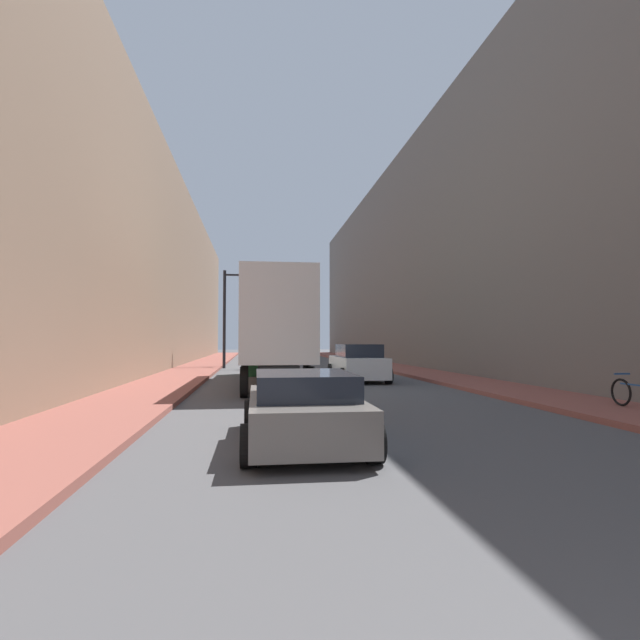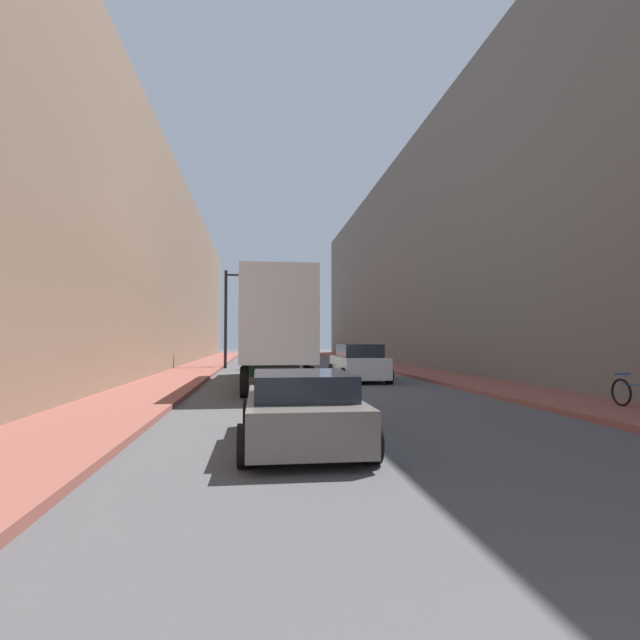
{
  "view_description": "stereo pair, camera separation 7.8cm",
  "coord_description": "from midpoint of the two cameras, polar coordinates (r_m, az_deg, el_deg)",
  "views": [
    {
      "loc": [
        -2.72,
        0.11,
        1.87
      ],
      "look_at": [
        -0.59,
        16.42,
        2.53
      ],
      "focal_mm": 28.0,
      "sensor_mm": 36.0,
      "label": 1
    },
    {
      "loc": [
        -2.64,
        0.1,
        1.87
      ],
      "look_at": [
        -0.59,
        16.42,
        2.53
      ],
      "focal_mm": 28.0,
      "sensor_mm": 36.0,
      "label": 2
    }
  ],
  "objects": [
    {
      "name": "building_left",
      "position": [
        31.33,
        -22.47,
        6.5
      ],
      "size": [
        6.0,
        80.0,
        13.14
      ],
      "color": "#846B56",
      "rests_on": "ground"
    },
    {
      "name": "semi_truck",
      "position": [
        21.62,
        -5.55,
        -0.91
      ],
      "size": [
        2.5,
        12.9,
        4.29
      ],
      "color": "silver",
      "rests_on": "ground"
    },
    {
      "name": "traffic_signal_gantry",
      "position": [
        33.85,
        -8.48,
        2.21
      ],
      "size": [
        6.28,
        0.35,
        6.54
      ],
      "color": "black",
      "rests_on": "ground"
    },
    {
      "name": "building_right",
      "position": [
        33.33,
        16.69,
        8.19
      ],
      "size": [
        6.0,
        80.0,
        15.77
      ],
      "color": "#66605B",
      "rests_on": "ground"
    },
    {
      "name": "sedan_car",
      "position": [
        9.11,
        -2.23,
        -10.1
      ],
      "size": [
        2.14,
        4.34,
        1.3
      ],
      "color": "slate",
      "rests_on": "ground"
    },
    {
      "name": "sidewalk_right",
      "position": [
        31.28,
        9.39,
        -5.57
      ],
      "size": [
        2.87,
        80.0,
        0.15
      ],
      "color": "brown",
      "rests_on": "ground"
    },
    {
      "name": "parked_bicycle",
      "position": [
        14.86,
        32.37,
        -7.12
      ],
      "size": [
        0.44,
        1.82,
        0.86
      ],
      "color": "black",
      "rests_on": "sidewalk_right"
    },
    {
      "name": "sidewalk_left",
      "position": [
        30.17,
        -14.46,
        -5.65
      ],
      "size": [
        2.87,
        80.0,
        0.15
      ],
      "color": "brown",
      "rests_on": "ground"
    },
    {
      "name": "suv_car",
      "position": [
        23.03,
        4.24,
        -4.96
      ],
      "size": [
        2.18,
        4.86,
        1.68
      ],
      "color": "silver",
      "rests_on": "ground"
    }
  ]
}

